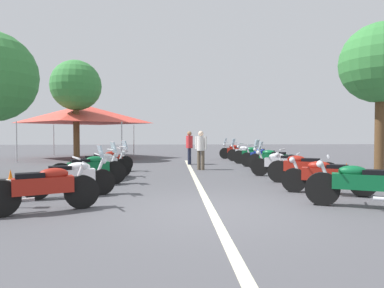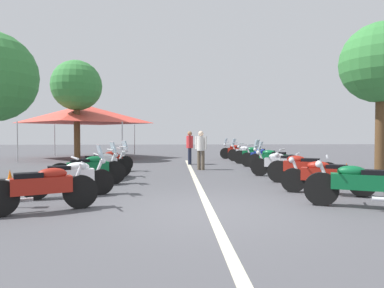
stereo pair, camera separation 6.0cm
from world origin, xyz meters
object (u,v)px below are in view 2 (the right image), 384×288
at_px(motorcycle_right_row_4, 273,159).
at_px(event_tent, 84,114).
at_px(motorcycle_right_row_1, 326,176).
at_px(motorcycle_right_row_3, 281,163).
at_px(bystander_1, 201,147).
at_px(motorcycle_right_row_8, 237,151).
at_px(motorcycle_left_row_0, 43,188).
at_px(bystander_0, 190,145).
at_px(motorcycle_right_row_0, 360,184).
at_px(motorcycle_right_row_2, 302,168).
at_px(roadside_tree_1, 77,86).
at_px(motorcycle_left_row_2, 89,169).
at_px(traffic_cone_1, 10,183).
at_px(motorcycle_right_row_5, 263,157).
at_px(motorcycle_right_row_6, 254,155).
at_px(traffic_cone_0, 346,174).
at_px(motorcycle_left_row_4, 108,160).
at_px(roadside_tree_0, 381,64).
at_px(motorcycle_left_row_3, 100,164).
at_px(motorcycle_right_row_7, 247,153).
at_px(motorcycle_left_row_1, 71,177).

relative_size(motorcycle_right_row_4, event_tent, 0.30).
relative_size(motorcycle_right_row_1, motorcycle_right_row_3, 1.01).
bearing_deg(bystander_1, motorcycle_right_row_8, 10.25).
distance_m(motorcycle_left_row_0, bystander_0, 10.06).
bearing_deg(motorcycle_left_row_0, motorcycle_right_row_0, -26.96).
bearing_deg(motorcycle_right_row_2, motorcycle_right_row_4, -61.16).
bearing_deg(motorcycle_right_row_2, roadside_tree_1, -13.09).
relative_size(motorcycle_left_row_2, traffic_cone_1, 3.21).
xyz_separation_m(motorcycle_right_row_5, motorcycle_right_row_6, (1.51, 0.02, 0.01)).
relative_size(motorcycle_right_row_2, roadside_tree_1, 0.34).
bearing_deg(traffic_cone_0, traffic_cone_1, 98.65).
height_order(motorcycle_left_row_4, motorcycle_right_row_2, motorcycle_left_row_4).
relative_size(motorcycle_left_row_2, motorcycle_right_row_5, 1.07).
relative_size(motorcycle_left_row_4, roadside_tree_0, 0.34).
bearing_deg(bystander_0, motorcycle_left_row_2, -104.78).
height_order(motorcycle_right_row_6, bystander_0, bystander_0).
bearing_deg(motorcycle_right_row_3, motorcycle_right_row_1, 117.48).
bearing_deg(roadside_tree_1, motorcycle_right_row_0, -143.09).
xyz_separation_m(traffic_cone_0, roadside_tree_0, (2.00, -2.26, 3.63)).
bearing_deg(traffic_cone_1, motorcycle_left_row_3, -25.59).
bearing_deg(bystander_1, traffic_cone_1, 171.16).
bearing_deg(event_tent, motorcycle_right_row_3, -135.87).
bearing_deg(motorcycle_right_row_5, motorcycle_left_row_3, 57.95).
bearing_deg(motorcycle_left_row_3, bystander_0, 36.63).
bearing_deg(motorcycle_left_row_2, motorcycle_right_row_1, -40.97).
distance_m(motorcycle_left_row_0, event_tent, 14.51).
relative_size(motorcycle_left_row_3, bystander_0, 1.27).
xyz_separation_m(motorcycle_right_row_4, traffic_cone_1, (-4.59, 7.68, -0.19)).
xyz_separation_m(motorcycle_right_row_1, bystander_0, (8.04, 2.89, 0.47)).
height_order(motorcycle_left_row_4, motorcycle_right_row_7, motorcycle_right_row_7).
height_order(bystander_1, roadside_tree_0, roadside_tree_0).
distance_m(bystander_0, bystander_1, 2.44).
bearing_deg(event_tent, motorcycle_left_row_2, -164.41).
distance_m(motorcycle_left_row_4, motorcycle_right_row_6, 7.00).
height_order(motorcycle_left_row_0, traffic_cone_0, motorcycle_left_row_0).
bearing_deg(motorcycle_right_row_7, motorcycle_left_row_0, 92.44).
bearing_deg(event_tent, motorcycle_right_row_8, -97.71).
bearing_deg(motorcycle_right_row_7, traffic_cone_1, 81.99).
xyz_separation_m(motorcycle_left_row_1, motorcycle_right_row_7, (9.56, -6.16, 0.01)).
distance_m(motorcycle_right_row_0, motorcycle_right_row_8, 12.80).
bearing_deg(motorcycle_right_row_8, traffic_cone_1, 78.77).
height_order(motorcycle_right_row_2, motorcycle_right_row_6, motorcycle_right_row_2).
xyz_separation_m(motorcycle_right_row_2, motorcycle_right_row_5, (4.75, -0.16, -0.01)).
bearing_deg(motorcycle_left_row_1, bystander_1, 35.89).
bearing_deg(motorcycle_right_row_6, traffic_cone_1, 76.67).
bearing_deg(motorcycle_left_row_2, traffic_cone_0, -25.37).
relative_size(motorcycle_right_row_5, motorcycle_right_row_8, 0.96).
bearing_deg(motorcycle_left_row_4, motorcycle_left_row_0, -120.49).
distance_m(motorcycle_left_row_4, motorcycle_right_row_0, 8.87).
relative_size(motorcycle_left_row_1, motorcycle_right_row_0, 0.96).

